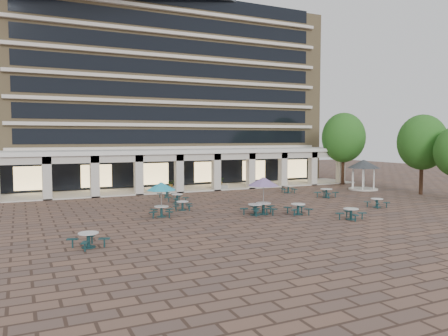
{
  "coord_description": "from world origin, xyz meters",
  "views": [
    {
      "loc": [
        -16.96,
        -30.22,
        5.69
      ],
      "look_at": [
        -1.37,
        3.0,
        3.12
      ],
      "focal_mm": 35.0,
      "sensor_mm": 36.0,
      "label": 1
    }
  ],
  "objects_px": {
    "picnic_table_3": "(351,213)",
    "gazebo": "(364,167)",
    "planter_left": "(171,187)",
    "planter_right": "(221,185)",
    "picnic_table_0": "(88,239)",
    "picnic_table_2": "(298,208)"
  },
  "relations": [
    {
      "from": "picnic_table_3",
      "to": "gazebo",
      "type": "height_order",
      "value": "gazebo"
    },
    {
      "from": "planter_left",
      "to": "planter_right",
      "type": "relative_size",
      "value": 1.0
    },
    {
      "from": "planter_right",
      "to": "picnic_table_0",
      "type": "bearing_deg",
      "value": -129.9
    },
    {
      "from": "picnic_table_0",
      "to": "picnic_table_3",
      "type": "bearing_deg",
      "value": -23.7
    },
    {
      "from": "picnic_table_3",
      "to": "gazebo",
      "type": "relative_size",
      "value": 0.61
    },
    {
      "from": "picnic_table_0",
      "to": "planter_left",
      "type": "relative_size",
      "value": 1.43
    },
    {
      "from": "picnic_table_0",
      "to": "picnic_table_3",
      "type": "relative_size",
      "value": 1.01
    },
    {
      "from": "picnic_table_2",
      "to": "gazebo",
      "type": "bearing_deg",
      "value": 41.34
    },
    {
      "from": "picnic_table_2",
      "to": "picnic_table_3",
      "type": "height_order",
      "value": "picnic_table_2"
    },
    {
      "from": "picnic_table_3",
      "to": "planter_right",
      "type": "height_order",
      "value": "planter_right"
    },
    {
      "from": "gazebo",
      "to": "planter_left",
      "type": "distance_m",
      "value": 20.94
    },
    {
      "from": "picnic_table_2",
      "to": "planter_left",
      "type": "xyz_separation_m",
      "value": [
        -4.44,
        16.47,
        0.08
      ]
    },
    {
      "from": "gazebo",
      "to": "picnic_table_3",
      "type": "bearing_deg",
      "value": -135.32
    },
    {
      "from": "gazebo",
      "to": "picnic_table_2",
      "type": "bearing_deg",
      "value": -147.5
    },
    {
      "from": "picnic_table_0",
      "to": "picnic_table_3",
      "type": "xyz_separation_m",
      "value": [
        17.63,
        0.27,
        -0.0
      ]
    },
    {
      "from": "picnic_table_2",
      "to": "picnic_table_3",
      "type": "xyz_separation_m",
      "value": [
        2.15,
        -3.26,
        -0.01
      ]
    },
    {
      "from": "gazebo",
      "to": "planter_right",
      "type": "distance_m",
      "value": 15.7
    },
    {
      "from": "gazebo",
      "to": "planter_right",
      "type": "xyz_separation_m",
      "value": [
        -14.06,
        6.73,
        -1.9
      ]
    },
    {
      "from": "picnic_table_3",
      "to": "planter_right",
      "type": "bearing_deg",
      "value": 68.2
    },
    {
      "from": "picnic_table_0",
      "to": "planter_right",
      "type": "relative_size",
      "value": 1.43
    },
    {
      "from": "picnic_table_3",
      "to": "gazebo",
      "type": "distance_m",
      "value": 18.6
    },
    {
      "from": "picnic_table_2",
      "to": "planter_left",
      "type": "height_order",
      "value": "planter_left"
    }
  ]
}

